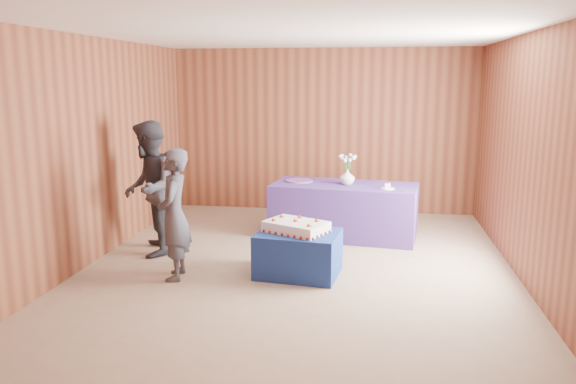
% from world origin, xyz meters
% --- Properties ---
extents(ground, '(6.00, 6.00, 0.00)m').
position_xyz_m(ground, '(0.00, 0.00, 0.00)').
color(ground, gray).
rests_on(ground, ground).
extents(room_shell, '(5.04, 6.04, 2.72)m').
position_xyz_m(room_shell, '(0.00, 0.00, 1.80)').
color(room_shell, brown).
rests_on(room_shell, ground).
extents(cake_table, '(0.98, 0.80, 0.50)m').
position_xyz_m(cake_table, '(0.04, -0.26, 0.25)').
color(cake_table, navy).
rests_on(cake_table, ground).
extents(serving_table, '(2.10, 1.14, 0.75)m').
position_xyz_m(serving_table, '(0.46, 1.43, 0.38)').
color(serving_table, '#452D7E').
rests_on(serving_table, ground).
extents(sheet_cake, '(0.82, 0.72, 0.16)m').
position_xyz_m(sheet_cake, '(0.01, -0.25, 0.56)').
color(sheet_cake, white).
rests_on(sheet_cake, cake_table).
extents(vase, '(0.25, 0.25, 0.21)m').
position_xyz_m(vase, '(0.49, 1.43, 0.86)').
color(vase, white).
rests_on(vase, serving_table).
extents(flower_spray, '(0.26, 0.25, 0.20)m').
position_xyz_m(flower_spray, '(0.49, 1.43, 1.13)').
color(flower_spray, '#2C6428').
rests_on(flower_spray, vase).
extents(platter, '(0.50, 0.50, 0.02)m').
position_xyz_m(platter, '(-0.20, 1.56, 0.76)').
color(platter, '#754F9E').
rests_on(platter, serving_table).
extents(plate, '(0.23, 0.23, 0.01)m').
position_xyz_m(plate, '(1.05, 1.18, 0.76)').
color(plate, white).
rests_on(plate, serving_table).
extents(cake_slice, '(0.08, 0.07, 0.09)m').
position_xyz_m(cake_slice, '(1.05, 1.17, 0.80)').
color(cake_slice, white).
rests_on(cake_slice, plate).
extents(knife, '(0.26, 0.06, 0.00)m').
position_xyz_m(knife, '(1.14, 1.04, 0.75)').
color(knife, silver).
rests_on(knife, serving_table).
extents(guest_left, '(0.44, 0.59, 1.46)m').
position_xyz_m(guest_left, '(-1.31, -0.58, 0.73)').
color(guest_left, '#3A3A44').
rests_on(guest_left, ground).
extents(guest_right, '(0.85, 0.97, 1.70)m').
position_xyz_m(guest_right, '(-1.92, 0.22, 0.85)').
color(guest_right, '#2E2E37').
rests_on(guest_right, ground).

